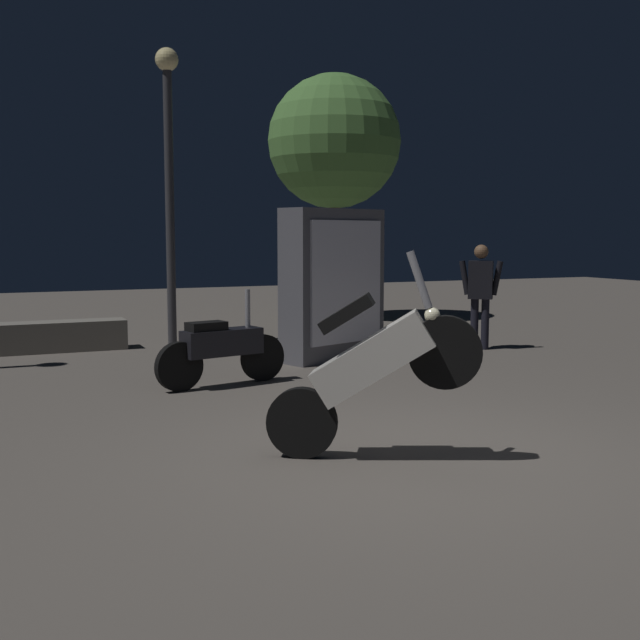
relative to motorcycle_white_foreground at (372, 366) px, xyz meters
name	(u,v)px	position (x,y,z in m)	size (l,w,h in m)	color
ground_plane	(405,457)	(0.29, -0.03, -0.74)	(40.00, 40.00, 0.00)	#605951
motorcycle_white_foreground	(372,366)	(0.00, 0.00, 0.00)	(1.46, 0.96, 1.63)	black
motorcycle_black_parked_left	(222,348)	(-0.18, 3.40, -0.31)	(1.64, 0.50, 1.11)	black
person_rider_beside	(481,288)	(4.28, 4.64, 0.20)	(0.57, 0.49, 1.60)	black
streetlamp_near	(169,156)	(0.10, 7.07, 2.21)	(0.36, 0.36, 4.61)	#38383D
tree_left_bg	(334,142)	(4.00, 9.37, 2.84)	(2.68, 2.68, 4.95)	#4C331E
kiosk_billboard	(333,285)	(1.82, 4.67, 0.31)	(1.67, 1.03, 2.10)	#595960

